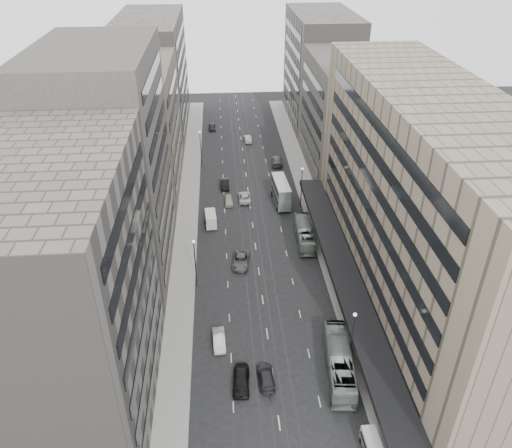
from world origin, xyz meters
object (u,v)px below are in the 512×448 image
object	(u,v)px
sedan_2	(241,260)
bus_near	(339,362)
bus_far	(304,233)
sedan_1	(219,340)
vw_microbus	(372,446)
double_decker	(281,192)
sedan_0	(241,380)
panel_van	(211,219)

from	to	relation	value
sedan_2	bus_near	bearing A→B (deg)	-57.34
bus_far	sedan_1	bearing A→B (deg)	60.40
bus_near	bus_far	size ratio (longest dim) A/B	1.13
bus_near	bus_far	xyz separation A→B (m)	(0.40, 29.31, -0.20)
bus_far	vw_microbus	distance (m)	40.37
double_decker	vw_microbus	bearing A→B (deg)	-89.92
bus_near	vw_microbus	distance (m)	11.12
bus_far	double_decker	bearing A→B (deg)	-76.85
bus_far	sedan_2	world-z (taller)	bus_far
sedan_0	sedan_1	size ratio (longest dim) A/B	1.11
double_decker	sedan_0	size ratio (longest dim) A/B	1.78
vw_microbus	sedan_2	world-z (taller)	vw_microbus
bus_far	sedan_0	xyz separation A→B (m)	(-12.43, -30.47, -0.68)
panel_van	sedan_2	world-z (taller)	panel_van
sedan_0	sedan_2	xyz separation A→B (m)	(1.18, 24.45, -0.08)
bus_near	sedan_1	xyz separation A→B (m)	(-14.58, 5.84, -0.99)
double_decker	sedan_2	distance (m)	21.61
vw_microbus	sedan_1	distance (m)	23.05
panel_van	sedan_1	distance (m)	29.73
bus_near	sedan_2	distance (m)	25.71
sedan_0	sedan_2	bearing A→B (deg)	91.24
sedan_0	panel_van	bearing A→B (deg)	99.68
panel_van	bus_near	bearing A→B (deg)	-70.40
double_decker	sedan_0	xyz separation A→B (m)	(-9.97, -44.11, -1.72)
sedan_1	double_decker	bearing A→B (deg)	68.27
bus_near	panel_van	size ratio (longest dim) A/B	2.88
bus_near	sedan_1	size ratio (longest dim) A/B	2.79
sedan_0	bus_far	bearing A→B (deg)	71.82
double_decker	panel_van	distance (m)	15.54
sedan_1	sedan_2	size ratio (longest dim) A/B	0.81
panel_van	sedan_0	xyz separation A→B (m)	(3.65, -36.70, -0.60)
double_decker	panel_van	world-z (taller)	double_decker
bus_near	vw_microbus	size ratio (longest dim) A/B	3.22
double_decker	vw_microbus	world-z (taller)	double_decker
vw_microbus	sedan_1	size ratio (longest dim) A/B	0.86
bus_near	double_decker	world-z (taller)	double_decker
double_decker	sedan_0	bearing A→B (deg)	-106.00
vw_microbus	sedan_1	bearing A→B (deg)	131.81
vw_microbus	sedan_2	xyz separation A→B (m)	(-11.95, 34.35, -0.38)
double_decker	vw_microbus	distance (m)	54.11
sedan_1	sedan_0	bearing A→B (deg)	-73.01
bus_near	vw_microbus	bearing A→B (deg)	102.08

